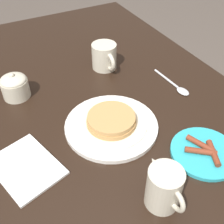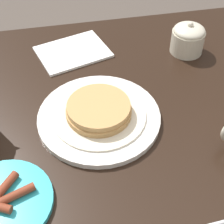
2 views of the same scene
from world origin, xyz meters
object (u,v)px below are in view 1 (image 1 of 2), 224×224
(side_plate_bacon, at_px, (204,152))
(creamer_pitcher, at_px, (164,187))
(sugar_bowl, at_px, (15,86))
(napkin, at_px, (26,167))
(coffee_mug, at_px, (105,56))
(pancake_plate, at_px, (111,124))
(spoon, at_px, (177,87))

(side_plate_bacon, distance_m, creamer_pitcher, 0.18)
(sugar_bowl, height_order, napkin, sugar_bowl)
(napkin, bearing_deg, sugar_bowl, 170.12)
(side_plate_bacon, relative_size, creamer_pitcher, 1.43)
(coffee_mug, distance_m, sugar_bowl, 0.30)
(coffee_mug, bearing_deg, pancake_plate, -23.41)
(coffee_mug, relative_size, spoon, 0.70)
(sugar_bowl, bearing_deg, napkin, -9.88)
(napkin, height_order, spoon, spoon)
(sugar_bowl, bearing_deg, creamer_pitcher, 19.81)
(spoon, bearing_deg, side_plate_bacon, -23.77)
(pancake_plate, relative_size, spoon, 1.53)
(sugar_bowl, bearing_deg, pancake_plate, 36.64)
(creamer_pitcher, relative_size, sugar_bowl, 1.39)
(pancake_plate, bearing_deg, sugar_bowl, -143.36)
(pancake_plate, height_order, coffee_mug, coffee_mug)
(side_plate_bacon, bearing_deg, coffee_mug, -175.12)
(pancake_plate, height_order, napkin, pancake_plate)
(pancake_plate, relative_size, coffee_mug, 2.18)
(creamer_pitcher, height_order, sugar_bowl, creamer_pitcher)
(coffee_mug, xyz_separation_m, creamer_pitcher, (0.50, -0.12, 0.01))
(creamer_pitcher, height_order, spoon, creamer_pitcher)
(sugar_bowl, bearing_deg, spoon, 66.99)
(sugar_bowl, bearing_deg, side_plate_bacon, 38.12)
(coffee_mug, distance_m, spoon, 0.25)
(sugar_bowl, xyz_separation_m, spoon, (0.19, 0.44, -0.03))
(creamer_pitcher, relative_size, spoon, 0.71)
(pancake_plate, height_order, sugar_bowl, sugar_bowl)
(side_plate_bacon, height_order, spoon, side_plate_bacon)
(side_plate_bacon, xyz_separation_m, creamer_pitcher, (0.05, -0.16, 0.04))
(coffee_mug, bearing_deg, sugar_bowl, -86.71)
(coffee_mug, xyz_separation_m, spoon, (0.21, 0.14, -0.04))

